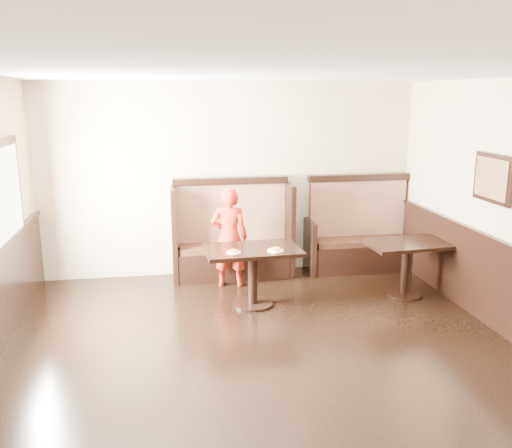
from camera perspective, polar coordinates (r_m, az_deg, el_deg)
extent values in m
plane|color=black|center=(5.13, 2.39, -17.25)|extent=(7.00, 7.00, 0.00)
plane|color=beige|center=(7.96, -2.77, 4.66)|extent=(5.50, 0.00, 5.50)
plane|color=white|center=(4.41, 2.76, 15.77)|extent=(7.00, 7.00, 0.00)
cube|color=black|center=(6.55, -25.27, 2.77)|extent=(0.05, 1.50, 1.20)
cube|color=white|center=(6.54, -25.02, 2.78)|extent=(0.01, 1.30, 1.00)
cube|color=black|center=(6.67, 23.70, 4.42)|extent=(0.04, 0.70, 0.55)
cube|color=olive|center=(6.66, 23.52, 4.42)|extent=(0.01, 0.60, 0.45)
cube|color=black|center=(7.96, -2.43, -4.14)|extent=(1.60, 0.50, 0.42)
cube|color=#361C11|center=(7.89, -2.45, -2.41)|extent=(1.54, 0.46, 0.09)
cube|color=#4F0F15|center=(7.98, -2.67, 1.04)|extent=(1.60, 0.12, 0.92)
cube|color=black|center=(7.89, -2.71, 4.58)|extent=(1.68, 0.16, 0.10)
cube|color=black|center=(7.87, -8.63, -0.93)|extent=(0.07, 0.72, 1.36)
cube|color=black|center=(8.07, 3.37, -0.44)|extent=(0.07, 0.72, 1.36)
cube|color=black|center=(8.42, 10.88, -3.39)|extent=(1.50, 0.50, 0.42)
cube|color=#361C11|center=(8.35, 10.95, -1.75)|extent=(1.44, 0.46, 0.09)
cube|color=#4F0F15|center=(8.44, 10.59, 1.50)|extent=(1.50, 0.12, 0.92)
cube|color=black|center=(8.35, 10.74, 4.86)|extent=(1.58, 0.16, 0.10)
cube|color=black|center=(8.22, 5.52, -2.24)|extent=(0.07, 0.72, 0.80)
cube|color=black|center=(8.76, 15.56, -1.69)|extent=(0.07, 0.72, 0.80)
cube|color=black|center=(6.76, -0.35, -2.77)|extent=(1.21, 0.79, 0.05)
cylinder|color=black|center=(6.88, -0.35, -5.76)|extent=(0.12, 0.12, 0.69)
cylinder|color=black|center=(7.00, -0.35, -8.38)|extent=(0.51, 0.51, 0.03)
cube|color=black|center=(7.39, 15.59, -2.04)|extent=(1.09, 0.76, 0.05)
cylinder|color=black|center=(7.50, 15.42, -4.70)|extent=(0.11, 0.11, 0.67)
cylinder|color=black|center=(7.60, 15.26, -7.06)|extent=(0.50, 0.50, 0.03)
imported|color=#B32613|center=(7.46, -2.83, -1.42)|extent=(0.57, 0.42, 1.41)
cylinder|color=white|center=(6.57, -2.38, -2.99)|extent=(0.18, 0.18, 0.01)
cylinder|color=tan|center=(6.57, -2.38, -2.88)|extent=(0.11, 0.11, 0.01)
cylinder|color=#EABA54|center=(6.56, -2.39, -2.79)|extent=(0.10, 0.10, 0.01)
cylinder|color=white|center=(6.64, 2.06, -2.80)|extent=(0.21, 0.21, 0.01)
cylinder|color=tan|center=(6.64, 2.06, -2.67)|extent=(0.13, 0.13, 0.02)
cylinder|color=#EABA54|center=(6.63, 2.06, -2.57)|extent=(0.11, 0.11, 0.01)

